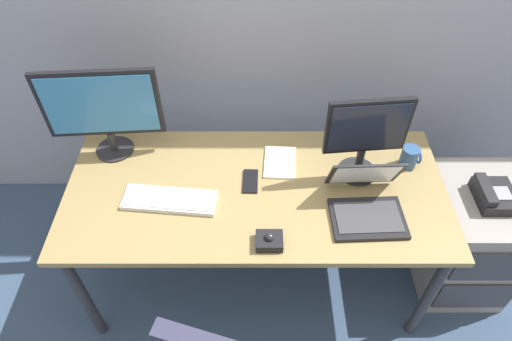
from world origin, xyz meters
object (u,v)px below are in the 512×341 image
at_px(paper_notepad, 280,162).
at_px(cell_phone, 250,181).
at_px(desk_phone, 493,195).
at_px(keyboard, 170,200).
at_px(monitor_main, 102,108).
at_px(trackball_mouse, 270,241).
at_px(coffee_mug, 410,157).
at_px(monitor_side, 366,134).
at_px(file_cabinet, 467,237).
at_px(laptop, 367,202).

distance_m(paper_notepad, cell_phone, 0.18).
xyz_separation_m(desk_phone, keyboard, (-1.47, -0.08, 0.06)).
height_order(monitor_main, trackball_mouse, monitor_main).
height_order(keyboard, paper_notepad, keyboard).
bearing_deg(trackball_mouse, coffee_mug, 33.89).
bearing_deg(monitor_side, cell_phone, -173.28).
bearing_deg(trackball_mouse, desk_phone, 15.95).
bearing_deg(desk_phone, coffee_mug, 158.29).
bearing_deg(keyboard, file_cabinet, 3.58).
distance_m(file_cabinet, keyboard, 1.54).
bearing_deg(laptop, coffee_mug, 47.38).
bearing_deg(monitor_main, laptop, -17.64).
bearing_deg(monitor_side, paper_notepad, 170.29).
bearing_deg(trackball_mouse, monitor_main, 143.73).
height_order(file_cabinet, laptop, laptop).
bearing_deg(cell_phone, desk_phone, -0.61).
bearing_deg(laptop, monitor_side, 89.73).
bearing_deg(coffee_mug, keyboard, -168.38).
height_order(laptop, coffee_mug, laptop).
xyz_separation_m(file_cabinet, coffee_mug, (-0.38, 0.13, 0.46)).
bearing_deg(coffee_mug, paper_notepad, 178.95).
relative_size(laptop, coffee_mug, 3.10).
bearing_deg(paper_notepad, coffee_mug, -1.05).
relative_size(file_cabinet, trackball_mouse, 6.00).
xyz_separation_m(coffee_mug, cell_phone, (-0.74, -0.11, -0.05)).
distance_m(monitor_side, cell_phone, 0.55).
bearing_deg(monitor_side, trackball_mouse, -136.51).
xyz_separation_m(monitor_main, trackball_mouse, (0.75, -0.55, -0.24)).
bearing_deg(keyboard, coffee_mug, 11.62).
xyz_separation_m(monitor_main, keyboard, (0.31, -0.33, -0.25)).
bearing_deg(paper_notepad, monitor_side, -9.71).
bearing_deg(keyboard, cell_phone, 18.33).
relative_size(keyboard, coffee_mug, 3.96).
distance_m(desk_phone, coffee_mug, 0.42).
relative_size(trackball_mouse, cell_phone, 0.77).
distance_m(desk_phone, laptop, 0.64).
distance_m(keyboard, trackball_mouse, 0.49).
bearing_deg(paper_notepad, trackball_mouse, -97.52).
distance_m(desk_phone, keyboard, 1.48).
distance_m(monitor_main, paper_notepad, 0.85).
height_order(file_cabinet, coffee_mug, coffee_mug).
distance_m(keyboard, cell_phone, 0.37).
bearing_deg(keyboard, monitor_main, 133.81).
bearing_deg(file_cabinet, desk_phone, -116.78).
xyz_separation_m(keyboard, cell_phone, (0.35, 0.12, -0.01)).
distance_m(file_cabinet, laptop, 0.79).
bearing_deg(coffee_mug, monitor_side, -168.53).
xyz_separation_m(file_cabinet, paper_notepad, (-0.99, 0.14, 0.42)).
height_order(desk_phone, cell_phone, desk_phone).
height_order(monitor_side, coffee_mug, monitor_side).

